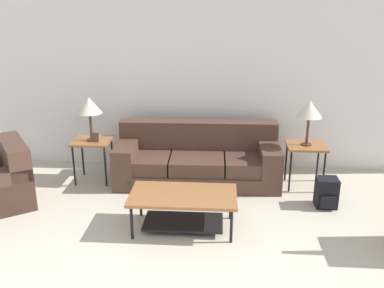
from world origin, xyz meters
name	(u,v)px	position (x,y,z in m)	size (l,w,h in m)	color
wall_back	(201,84)	(0.00, 4.33, 1.30)	(8.88, 0.06, 2.60)	white
couch	(198,161)	(-0.01, 3.70, 0.30)	(2.30, 0.92, 0.82)	#4C3328
coffee_table	(183,203)	(-0.10, 2.32, 0.32)	(1.20, 0.65, 0.43)	#935B33
side_table_left	(92,145)	(-1.50, 3.60, 0.55)	(0.53, 0.47, 0.61)	#935B33
side_table_right	(306,149)	(1.48, 3.60, 0.55)	(0.53, 0.47, 0.61)	#935B33
table_lamp_left	(89,106)	(-1.50, 3.60, 1.11)	(0.34, 0.34, 0.61)	#472D1E
table_lamp_right	(309,110)	(1.48, 3.60, 1.11)	(0.34, 0.34, 0.61)	#472D1E
backpack	(326,193)	(1.66, 2.99, 0.19)	(0.26, 0.31, 0.38)	black
picture_frame	(95,137)	(-1.43, 3.53, 0.68)	(0.10, 0.04, 0.13)	#4C3828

